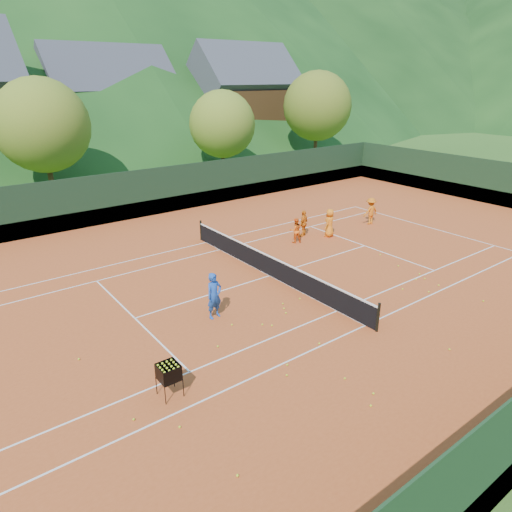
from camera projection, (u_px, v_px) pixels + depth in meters
ground at (270, 276)px, 20.43m from camera, size 400.00×400.00×0.00m
clay_court at (270, 276)px, 20.42m from camera, size 40.00×24.00×0.02m
coach at (214, 296)px, 16.61m from camera, size 0.69×0.50×1.76m
student_a at (296, 230)px, 24.27m from camera, size 0.79×0.70×1.35m
student_b at (304, 223)px, 25.23m from camera, size 0.94×0.68×1.48m
student_c at (330, 223)px, 25.14m from camera, size 0.89×0.74×1.57m
student_d at (370, 211)px, 27.26m from camera, size 1.06×0.64×1.60m
tennis_ball_0 at (284, 308)px, 17.47m from camera, size 0.07×0.07×0.07m
tennis_ball_1 at (300, 299)px, 18.24m from camera, size 0.07×0.07×0.07m
tennis_ball_2 at (420, 274)px, 20.52m from camera, size 0.07×0.07×0.07m
tennis_ball_3 at (371, 406)px, 12.33m from camera, size 0.07×0.07×0.07m
tennis_ball_4 at (403, 289)px, 19.06m from camera, size 0.07×0.07×0.07m
tennis_ball_5 at (79, 359)px, 14.35m from camera, size 0.07×0.07×0.07m
tennis_ball_6 at (483, 301)px, 18.05m from camera, size 0.07×0.07×0.07m
tennis_ball_7 at (439, 285)px, 19.41m from camera, size 0.07×0.07×0.07m
tennis_ball_8 at (283, 304)px, 17.84m from camera, size 0.07×0.07×0.07m
tennis_ball_9 at (262, 324)px, 16.35m from camera, size 0.07×0.07×0.07m
tennis_ball_10 at (336, 305)px, 17.76m from camera, size 0.07×0.07×0.07m
tennis_ball_11 at (218, 346)px, 15.03m from camera, size 0.07×0.07×0.07m
tennis_ball_12 at (429, 292)px, 18.81m from camera, size 0.07×0.07×0.07m
tennis_ball_13 at (237, 475)px, 10.17m from camera, size 0.07×0.07×0.07m
tennis_ball_14 at (319, 344)px, 15.18m from camera, size 0.07×0.07×0.07m
tennis_ball_15 at (398, 266)px, 21.38m from camera, size 0.07×0.07×0.07m
tennis_ball_16 at (425, 279)px, 20.04m from camera, size 0.07×0.07×0.07m
tennis_ball_17 at (272, 325)px, 16.28m from camera, size 0.07×0.07×0.07m
tennis_ball_18 at (373, 394)px, 12.79m from camera, size 0.07×0.07×0.07m
tennis_ball_19 at (287, 365)px, 14.07m from camera, size 0.07×0.07×0.07m
tennis_ball_20 at (416, 279)px, 19.97m from camera, size 0.07×0.07×0.07m
tennis_ball_21 at (286, 313)px, 17.14m from camera, size 0.07×0.07×0.07m
tennis_ball_22 at (380, 255)px, 22.74m from camera, size 0.07×0.07×0.07m
tennis_ball_23 at (134, 419)px, 11.83m from camera, size 0.07×0.07×0.07m
tennis_ball_24 at (287, 375)px, 13.58m from camera, size 0.07×0.07×0.07m
tennis_ball_25 at (449, 349)px, 14.86m from camera, size 0.07×0.07×0.07m
tennis_ball_26 at (180, 427)px, 11.58m from camera, size 0.07×0.07×0.07m
tennis_ball_27 at (232, 325)px, 16.33m from camera, size 0.07×0.07×0.07m
tennis_ball_28 at (345, 378)px, 13.43m from camera, size 0.07×0.07×0.07m
court_lines at (270, 276)px, 20.42m from camera, size 23.83×11.03×0.00m
tennis_net at (270, 265)px, 20.24m from camera, size 0.10×12.07×1.10m
perimeter_fence at (270, 250)px, 19.96m from camera, size 40.40×24.24×3.00m
ball_hopper at (169, 373)px, 12.52m from camera, size 0.57×0.57×1.00m
chalet_mid at (111, 111)px, 47.18m from camera, size 12.65×8.82×11.45m
chalet_right at (243, 105)px, 51.95m from camera, size 11.50×8.82×11.91m
tree_b at (42, 125)px, 31.11m from camera, size 6.40×6.40×8.40m
tree_c at (222, 124)px, 38.45m from camera, size 5.60×5.60×7.35m
tree_d at (317, 106)px, 45.56m from camera, size 6.80×6.80×8.93m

